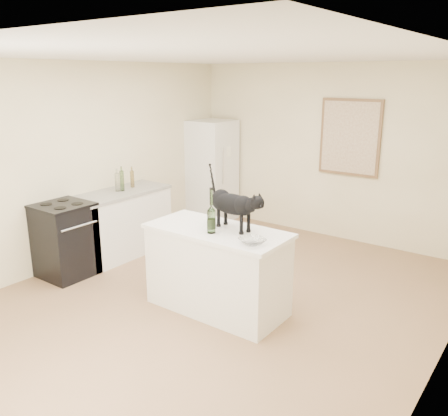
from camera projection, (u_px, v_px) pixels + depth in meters
floor at (221, 299)px, 5.28m from camera, size 5.50×5.50×0.00m
ceiling at (221, 56)px, 4.58m from camera, size 5.50×5.50×0.00m
wall_back at (330, 152)px, 7.06m from camera, size 4.50×0.00×4.50m
wall_left at (84, 163)px, 6.21m from camera, size 0.00×5.50×5.50m
island_base at (217, 271)px, 4.95m from camera, size 1.44×0.67×0.86m
island_top at (217, 231)px, 4.83m from camera, size 1.50×0.70×0.04m
left_cabinets at (121, 224)px, 6.51m from camera, size 0.60×1.40×0.86m
left_countertop at (119, 193)px, 6.39m from camera, size 0.62×1.44×0.04m
stove at (65, 241)px, 5.81m from camera, size 0.60×0.60×0.90m
fridge at (211, 171)px, 7.99m from camera, size 0.68×0.68×1.70m
artwork_frame at (350, 137)px, 6.80m from camera, size 0.90×0.03×1.10m
artwork_canvas at (349, 138)px, 6.79m from camera, size 0.82×0.00×1.02m
black_cat at (233, 207)px, 4.76m from camera, size 0.70×0.33×0.47m
wine_bottle at (211, 213)px, 4.66m from camera, size 0.10×0.10×0.41m
glass_bowl at (252, 241)px, 4.38m from camera, size 0.31×0.31×0.06m
fridge_paper at (228, 151)px, 7.68m from camera, size 0.05×0.13×0.17m
counter_bottle_cluster at (123, 181)px, 6.43m from camera, size 0.10×0.34×0.28m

